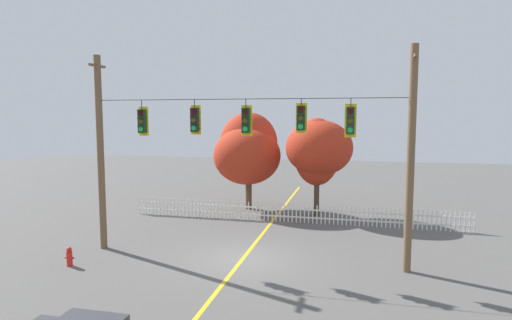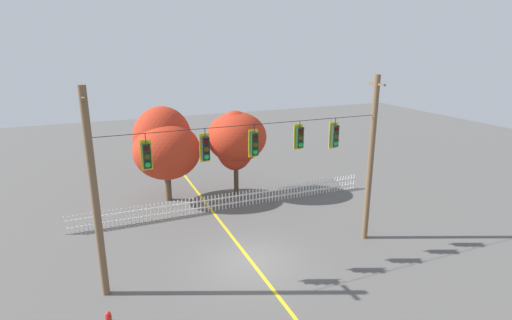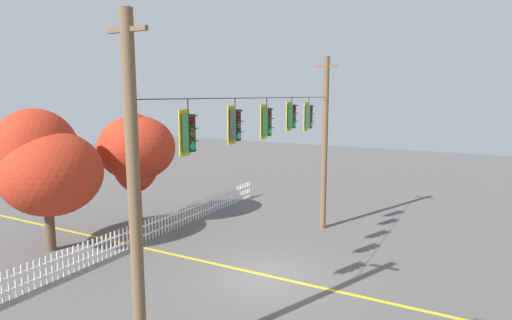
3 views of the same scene
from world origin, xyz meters
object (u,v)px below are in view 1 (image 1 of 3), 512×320
object	(u,v)px
traffic_signal_northbound_primary	(195,120)
autumn_maple_mid	(318,149)
traffic_signal_eastbound_side	(350,121)
traffic_signal_southbound_primary	(246,120)
fire_hydrant	(69,257)
traffic_signal_northbound_secondary	(301,118)
traffic_signal_westbound_side	(142,121)
autumn_maple_near_fence	(248,150)

from	to	relation	value
traffic_signal_northbound_primary	autumn_maple_mid	distance (m)	9.53
traffic_signal_northbound_primary	traffic_signal_eastbound_side	size ratio (longest dim) A/B	0.97
traffic_signal_southbound_primary	fire_hydrant	bearing A→B (deg)	-160.17
traffic_signal_northbound_secondary	fire_hydrant	world-z (taller)	traffic_signal_northbound_secondary
autumn_maple_mid	traffic_signal_eastbound_side	bearing A→B (deg)	-77.35
traffic_signal_northbound_primary	fire_hydrant	xyz separation A→B (m)	(-4.35, -2.34, -5.28)
autumn_maple_mid	traffic_signal_southbound_primary	bearing A→B (deg)	-104.58
traffic_signal_northbound_secondary	traffic_signal_westbound_side	bearing A→B (deg)	180.00
traffic_signal_northbound_primary	traffic_signal_eastbound_side	world-z (taller)	same
traffic_signal_southbound_primary	traffic_signal_northbound_secondary	xyz separation A→B (m)	(2.18, -0.00, 0.10)
autumn_maple_near_fence	traffic_signal_northbound_primary	bearing A→B (deg)	-89.36
traffic_signal_southbound_primary	autumn_maple_mid	world-z (taller)	traffic_signal_southbound_primary
traffic_signal_northbound_primary	autumn_maple_near_fence	world-z (taller)	traffic_signal_northbound_primary
traffic_signal_westbound_side	traffic_signal_southbound_primary	distance (m)	4.48
autumn_maple_near_fence	traffic_signal_northbound_secondary	bearing A→B (deg)	-64.24
traffic_signal_westbound_side	fire_hydrant	bearing A→B (deg)	-130.69
traffic_signal_westbound_side	traffic_signal_eastbound_side	world-z (taller)	same
traffic_signal_northbound_secondary	traffic_signal_eastbound_side	distance (m)	1.85
autumn_maple_near_fence	fire_hydrant	xyz separation A→B (m)	(-4.25, -11.51, -3.30)
autumn_maple_near_fence	autumn_maple_mid	world-z (taller)	autumn_maple_near_fence
fire_hydrant	traffic_signal_northbound_primary	bearing A→B (deg)	28.29
autumn_maple_mid	fire_hydrant	size ratio (longest dim) A/B	7.54
traffic_signal_westbound_side	fire_hydrant	size ratio (longest dim) A/B	1.97
fire_hydrant	traffic_signal_westbound_side	bearing A→B (deg)	49.31
autumn_maple_near_fence	fire_hydrant	bearing A→B (deg)	-110.26
traffic_signal_westbound_side	fire_hydrant	distance (m)	6.06
traffic_signal_westbound_side	traffic_signal_eastbound_side	distance (m)	8.51
autumn_maple_near_fence	autumn_maple_mid	xyz separation A→B (m)	(4.41, -0.85, 0.21)
traffic_signal_westbound_side	autumn_maple_mid	bearing A→B (deg)	51.38
autumn_maple_near_fence	traffic_signal_westbound_side	bearing A→B (deg)	-103.70
traffic_signal_northbound_primary	traffic_signal_eastbound_side	distance (m)	6.17
traffic_signal_westbound_side	traffic_signal_northbound_primary	world-z (taller)	same
traffic_signal_northbound_secondary	autumn_maple_near_fence	size ratio (longest dim) A/B	0.22
traffic_signal_eastbound_side	autumn_maple_near_fence	xyz separation A→B (m)	(-6.27, 9.17, -1.96)
traffic_signal_westbound_side	traffic_signal_southbound_primary	xyz separation A→B (m)	(4.48, 0.00, 0.04)
fire_hydrant	traffic_signal_eastbound_side	bearing A→B (deg)	12.55
traffic_signal_westbound_side	traffic_signal_northbound_secondary	world-z (taller)	same
autumn_maple_near_fence	traffic_signal_southbound_primary	bearing A→B (deg)	-76.24
traffic_signal_eastbound_side	traffic_signal_northbound_secondary	bearing A→B (deg)	-179.98
traffic_signal_eastbound_side	fire_hydrant	world-z (taller)	traffic_signal_eastbound_side
traffic_signal_northbound_primary	autumn_maple_near_fence	xyz separation A→B (m)	(-0.10, 9.17, -1.98)
traffic_signal_northbound_primary	traffic_signal_northbound_secondary	size ratio (longest dim) A/B	1.07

